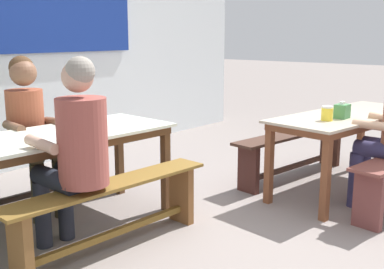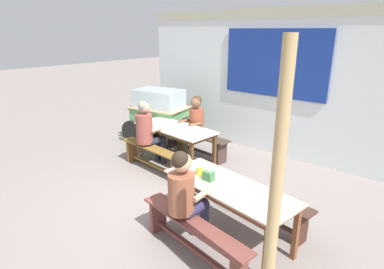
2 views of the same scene
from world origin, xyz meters
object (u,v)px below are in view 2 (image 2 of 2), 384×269
Objects in this scene: dining_table_far at (175,131)px; bench_near_back at (256,200)px; bench_far_front at (152,156)px; person_center_facing at (193,122)px; person_left_back_turned at (148,130)px; wooden_support_post at (274,206)px; soup_bowl at (181,130)px; bench_near_front at (193,234)px; dining_table_near at (228,191)px; tissue_box at (209,176)px; person_near_front at (185,192)px; food_cart at (159,112)px; condiment_jar at (200,170)px; bench_far_back at (196,141)px.

bench_near_back is at bearing -18.06° from dining_table_far.
bench_far_front is 1.24× the size of person_center_facing.
bench_far_front is 2.29m from bench_near_back.
person_left_back_turned is 0.52× the size of wooden_support_post.
dining_table_far is 0.27m from soup_bowl.
bench_near_front is 1.48m from wooden_support_post.
dining_table_far is at bearing -95.51° from person_center_facing.
soup_bowl is (0.24, -0.07, 0.09)m from dining_table_far.
wooden_support_post is (1.09, -0.32, 0.95)m from bench_near_front.
person_center_facing is 0.50× the size of wooden_support_post.
bench_far_front is at bearing 176.12° from bench_near_back.
dining_table_far is 0.94× the size of dining_table_near.
person_near_front is at bearing -90.23° from tissue_box.
tissue_box is (0.00, 0.43, 0.06)m from person_near_front.
person_left_back_turned is at bearing 174.32° from bench_near_back.
person_near_front reaches higher than food_cart.
person_near_front is (1.84, -2.28, 0.01)m from person_center_facing.
person_center_facing is (1.17, -0.13, 0.01)m from food_cart.
tissue_box is at bearing -37.70° from soup_bowl.
tissue_box reaches higher than bench_far_front.
person_left_back_turned reaches higher than condiment_jar.
tissue_box is (1.93, -0.77, 0.49)m from bench_far_front.
dining_table_near is at bearing -0.86° from condiment_jar.
bench_near_front is at bearing -41.93° from dining_table_far.
person_center_facing is at bearing -6.54° from food_cart.
bench_near_back is 3.65m from food_cart.
soup_bowl is at bearing 135.73° from bench_near_front.
tissue_box is (-0.20, 0.53, 0.49)m from bench_near_front.
soup_bowl is (-2.00, 0.66, 0.44)m from bench_near_back.
wooden_support_post reaches higher than person_center_facing.
food_cart is at bearing 149.59° from dining_table_near.
wooden_support_post is (1.29, -0.84, 0.47)m from tissue_box.
person_near_front is at bearing -38.66° from food_cart.
wooden_support_post is (3.14, -2.69, 0.53)m from person_center_facing.
condiment_jar is (-0.39, 0.58, 0.48)m from bench_near_front.
bench_near_front is 2.62m from soup_bowl.
bench_far_back is 1.01× the size of bench_near_back.
bench_far_front is at bearing -24.40° from person_left_back_turned.
bench_far_front is 1.20× the size of person_left_back_turned.
dining_table_near is at bearing -40.29° from person_center_facing.
dining_table_far is 2.33m from tissue_box.
dining_table_near is 1.43× the size of person_near_front.
person_center_facing reaches higher than bench_far_back.
bench_far_front is at bearing 161.73° from dining_table_near.
dining_table_near is at bearing -31.05° from dining_table_far.
person_left_back_turned is (-2.33, 1.39, 0.43)m from bench_near_front.
bench_far_back is 0.81m from soup_bowl.
condiment_jar reaches higher than bench_near_front.
dining_table_near is 2.86m from bench_far_back.
bench_far_back is at bearing 149.34° from bench_near_back.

